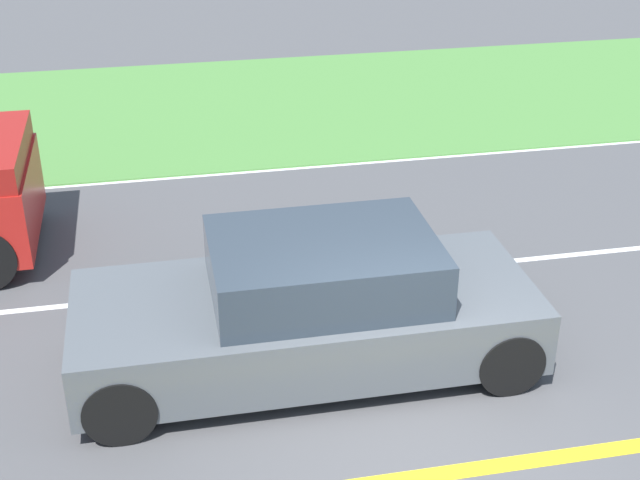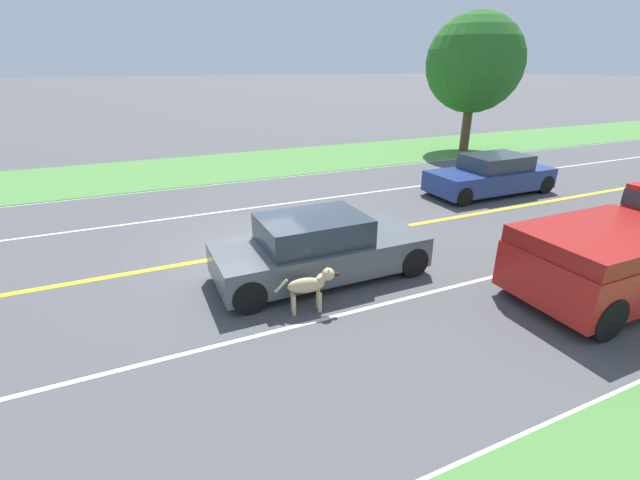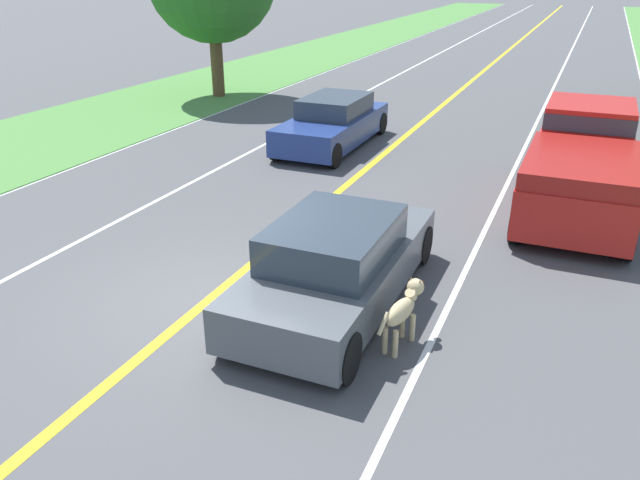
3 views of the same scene
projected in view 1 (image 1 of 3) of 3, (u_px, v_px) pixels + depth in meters
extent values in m
plane|color=#4C4C4F|center=(436.00, 475.00, 7.72)|extent=(400.00, 400.00, 0.00)
cube|color=yellow|center=(436.00, 474.00, 7.72)|extent=(0.18, 160.00, 0.01)
cube|color=white|center=(296.00, 168.00, 13.81)|extent=(0.14, 160.00, 0.01)
cube|color=white|center=(346.00, 278.00, 10.76)|extent=(0.10, 160.00, 0.01)
cube|color=#4C843D|center=(268.00, 105.00, 16.41)|extent=(6.00, 160.00, 0.03)
cube|color=#51565B|center=(305.00, 321.00, 8.96)|extent=(1.85, 4.59, 0.66)
cube|color=#2D3842|center=(323.00, 266.00, 8.71)|extent=(1.59, 2.20, 0.56)
cylinder|color=black|center=(120.00, 312.00, 9.45)|extent=(0.22, 0.67, 0.67)
cylinder|color=black|center=(452.00, 277.00, 10.10)|extent=(0.22, 0.67, 0.67)
cylinder|color=black|center=(120.00, 409.00, 7.99)|extent=(0.22, 0.67, 0.67)
cylinder|color=black|center=(509.00, 362.00, 8.64)|extent=(0.22, 0.67, 0.67)
ellipsoid|color=#D1B784|center=(360.00, 252.00, 10.18)|extent=(0.36, 0.74, 0.30)
cylinder|color=#D1B784|center=(338.00, 275.00, 10.41)|extent=(0.08, 0.08, 0.41)
cylinder|color=#D1B784|center=(380.00, 275.00, 10.41)|extent=(0.08, 0.08, 0.41)
cylinder|color=#D1B784|center=(338.00, 282.00, 10.27)|extent=(0.08, 0.08, 0.41)
cylinder|color=#D1B784|center=(381.00, 282.00, 10.27)|extent=(0.08, 0.08, 0.41)
cylinder|color=#D1B784|center=(334.00, 243.00, 10.12)|extent=(0.18, 0.22, 0.19)
sphere|color=#D1B784|center=(323.00, 238.00, 10.09)|extent=(0.28, 0.28, 0.24)
ellipsoid|color=#331E14|center=(308.00, 239.00, 10.10)|extent=(0.13, 0.13, 0.09)
cone|color=tan|center=(324.00, 228.00, 10.11)|extent=(0.09, 0.09, 0.11)
cone|color=tan|center=(324.00, 233.00, 9.99)|extent=(0.09, 0.09, 0.11)
cylinder|color=#D1B784|center=(400.00, 249.00, 10.16)|extent=(0.11, 0.27, 0.26)
cylinder|color=black|center=(1.00, 192.00, 12.02)|extent=(0.22, 0.80, 0.80)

